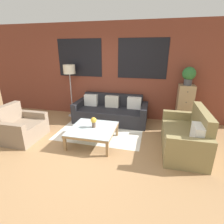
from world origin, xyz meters
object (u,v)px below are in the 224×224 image
object	(u,v)px
potted_plant	(189,75)
coffee_table	(93,130)
armchair_corner	(21,128)
settee_vintage	(185,137)
flower_vase	(94,122)
couch_dark	(111,112)
floor_lamp	(69,72)
drawer_cabinet	(184,106)

from	to	relation	value
potted_plant	coffee_table	bearing A→B (deg)	-143.77
armchair_corner	potted_plant	distance (m)	4.42
armchair_corner	potted_plant	size ratio (longest dim) A/B	1.99
armchair_corner	settee_vintage	bearing A→B (deg)	5.75
flower_vase	couch_dark	bearing A→B (deg)	86.52
settee_vintage	coffee_table	distance (m)	2.02
floor_lamp	couch_dark	bearing A→B (deg)	-6.68
settee_vintage	coffee_table	size ratio (longest dim) A/B	1.55
settee_vintage	potted_plant	world-z (taller)	potted_plant
settee_vintage	armchair_corner	world-z (taller)	settee_vintage
couch_dark	floor_lamp	distance (m)	1.74
couch_dark	settee_vintage	bearing A→B (deg)	-31.84
floor_lamp	drawer_cabinet	size ratio (longest dim) A/B	1.41
armchair_corner	drawer_cabinet	bearing A→B (deg)	24.74
settee_vintage	flower_vase	bearing A→B (deg)	-176.71
armchair_corner	floor_lamp	world-z (taller)	floor_lamp
floor_lamp	drawer_cabinet	bearing A→B (deg)	1.07
couch_dark	coffee_table	distance (m)	1.36
settee_vintage	floor_lamp	xyz separation A→B (m)	(-3.24, 1.35, 1.09)
armchair_corner	coffee_table	distance (m)	1.74
drawer_cabinet	flower_vase	xyz separation A→B (m)	(-2.13, -1.52, -0.07)
floor_lamp	flower_vase	bearing A→B (deg)	-49.53
armchair_corner	drawer_cabinet	xyz separation A→B (m)	(3.88, 1.79, 0.30)
settee_vintage	coffee_table	world-z (taller)	settee_vintage
armchair_corner	drawer_cabinet	size ratio (longest dim) A/B	0.82
couch_dark	settee_vintage	world-z (taller)	settee_vintage
armchair_corner	floor_lamp	size ratio (longest dim) A/B	0.59
settee_vintage	floor_lamp	distance (m)	3.68
couch_dark	potted_plant	size ratio (longest dim) A/B	4.44
flower_vase	coffee_table	bearing A→B (deg)	-104.34
settee_vintage	coffee_table	bearing A→B (deg)	-175.36
floor_lamp	flower_vase	xyz separation A→B (m)	(1.25, -1.46, -0.89)
armchair_corner	drawer_cabinet	world-z (taller)	drawer_cabinet
floor_lamp	potted_plant	world-z (taller)	potted_plant
coffee_table	floor_lamp	bearing A→B (deg)	129.27
coffee_table	flower_vase	size ratio (longest dim) A/B	4.20
coffee_table	drawer_cabinet	world-z (taller)	drawer_cabinet
couch_dark	flower_vase	bearing A→B (deg)	-93.48
settee_vintage	flower_vase	size ratio (longest dim) A/B	6.50
couch_dark	drawer_cabinet	world-z (taller)	drawer_cabinet
armchair_corner	coffee_table	size ratio (longest dim) A/B	0.94
couch_dark	flower_vase	size ratio (longest dim) A/B	8.82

